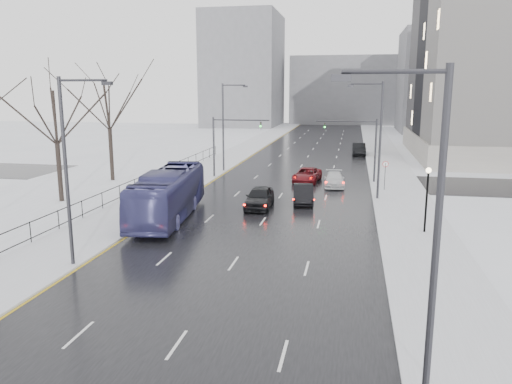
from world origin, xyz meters
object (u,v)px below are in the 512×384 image
Objects in this scene: lamppost_r_mid at (427,190)px; bus at (168,194)px; sedan_right_distant at (359,149)px; sedan_center_near at (260,197)px; streetlight_l_far at (225,123)px; no_uturn_sign at (385,167)px; streetlight_r_near at (428,236)px; mast_signal_left at (223,140)px; tree_park_e at (113,181)px; sedan_right_cross at (307,175)px; streetlight_l_near at (69,163)px; sedan_right_near at (303,194)px; streetlight_r_mid at (378,135)px; tree_park_d at (62,202)px; sedan_right_far at (334,179)px; mast_signal_right at (365,143)px.

lamppost_r_mid reaches higher than bus.
sedan_center_near is at bearing -105.25° from sedan_right_distant.
streetlight_l_far is 19.41m from no_uturn_sign.
streetlight_r_near is at bearing -91.74° from no_uturn_sign.
sedan_right_distant is at bearing 56.84° from mast_signal_left.
streetlight_r_near reaches higher than bus.
streetlight_l_far is 3.70× the size of no_uturn_sign.
sedan_right_cross is (19.87, 3.22, 0.76)m from tree_park_e.
streetlight_l_near reaches higher than sedan_right_near.
streetlight_r_near is 20.38m from lamppost_r_mid.
tree_park_e is at bearing -159.81° from mast_signal_left.
sedan_right_near is (20.46, -6.52, 0.81)m from tree_park_e.
streetlight_r_mid is 1.94× the size of sedan_right_distant.
streetlight_r_near is 25.98m from bus.
bus is (10.80, -3.26, 1.82)m from tree_park_d.
no_uturn_sign is 0.52× the size of sedan_right_cross.
sedan_right_distant is (-2.16, 25.99, -1.41)m from no_uturn_sign.
sedan_right_cross is 1.09× the size of sedan_right_far.
sedan_center_near is (-9.18, -4.90, -4.72)m from streetlight_r_mid.
streetlight_r_near is 1.92× the size of sedan_right_cross.
tree_park_d reaches higher than bus.
tree_park_e is 27.25m from streetlight_r_mid.
tree_park_d is 23.55m from sedan_right_cross.
sedan_right_near is (3.27, 2.39, -0.09)m from sedan_center_near.
streetlight_r_mid is at bearing 16.60° from sedan_right_near.
no_uturn_sign is 5.13m from sedan_right_far.
mast_signal_left reaches higher than sedan_center_near.
sedan_center_near is at bearing -96.60° from sedan_right_cross.
no_uturn_sign is (27.00, 10.00, 2.30)m from tree_park_d.
sedan_right_cross is (-9.33, 17.22, -2.18)m from lamppost_r_mid.
streetlight_l_near is 0.78× the size of bus.
sedan_right_near is 32.86m from sedan_right_distant.
streetlight_l_far is 1.99× the size of sedan_center_near.
streetlight_r_near and streetlight_l_near have the same top height.
streetlight_r_mid is at bearing 105.82° from lamppost_r_mid.
sedan_right_cross is 3.42m from sedan_right_far.
streetlight_l_near is 32.00m from streetlight_l_far.
streetlight_l_near is 52.47m from sedan_right_distant.
tree_park_d is at bearing -150.88° from mast_signal_right.
bus is at bearing -111.90° from sedan_right_cross.
streetlight_r_near is 1.99× the size of sedan_center_near.
sedan_right_cross is at bearing 131.99° from streetlight_r_mid.
sedan_right_near is (-5.91, -2.52, -4.81)m from streetlight_r_mid.
sedan_right_cross is at bearing 87.01° from sedan_right_near.
bus is at bearing -140.71° from no_uturn_sign.
streetlight_l_near is 29.81m from no_uturn_sign.
lamppost_r_mid is at bearing -47.03° from sedan_right_near.
streetlight_r_near reaches higher than tree_park_d.
sedan_center_near is at bearing -27.38° from tree_park_e.
tree_park_e is 43.39m from streetlight_r_near.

